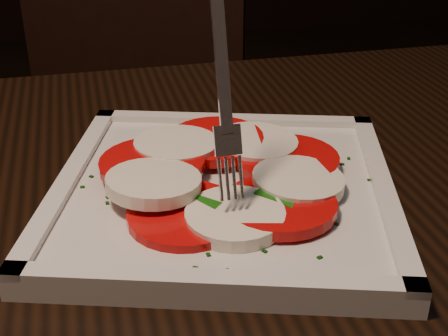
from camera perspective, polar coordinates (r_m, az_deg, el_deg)
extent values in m
cube|color=black|center=(0.45, -10.21, -10.36)|extent=(1.24, 0.87, 0.04)
cube|color=black|center=(1.14, -9.75, -1.61)|extent=(0.52, 0.52, 0.04)
cube|color=black|center=(1.22, -8.27, 13.11)|extent=(0.41, 0.16, 0.46)
cylinder|color=black|center=(1.47, -13.90, -6.07)|extent=(0.04, 0.04, 0.41)
cylinder|color=black|center=(1.39, 0.27, -7.24)|extent=(0.04, 0.04, 0.41)
cube|color=silver|center=(0.49, 0.00, -2.32)|extent=(0.32, 0.32, 0.01)
cylinder|color=#C80409|center=(0.44, -3.53, -4.32)|extent=(0.08, 0.08, 0.01)
cylinder|color=white|center=(0.44, 1.02, -4.52)|extent=(0.07, 0.07, 0.01)
cylinder|color=#C80409|center=(0.45, 5.07, -3.43)|extent=(0.08, 0.08, 0.01)
cylinder|color=white|center=(0.48, 6.79, -1.25)|extent=(0.07, 0.07, 0.01)
cylinder|color=#C80409|center=(0.51, 5.84, 0.70)|extent=(0.08, 0.08, 0.01)
cylinder|color=white|center=(0.53, 2.95, 2.18)|extent=(0.07, 0.07, 0.01)
cylinder|color=#C80409|center=(0.53, -0.83, 2.50)|extent=(0.08, 0.08, 0.01)
cylinder|color=white|center=(0.52, -4.38, 1.98)|extent=(0.07, 0.07, 0.01)
cylinder|color=#C80409|center=(0.49, -6.58, 0.41)|extent=(0.08, 0.08, 0.01)
cylinder|color=white|center=(0.46, -6.44, -1.36)|extent=(0.07, 0.07, 0.02)
cube|color=#165A0F|center=(0.45, 5.16, -2.96)|extent=(0.03, 0.03, 0.00)
cube|color=#165A0F|center=(0.45, -2.32, -2.97)|extent=(0.03, 0.03, 0.00)
cube|color=#165A0F|center=(0.54, -1.04, 2.58)|extent=(0.02, 0.03, 0.00)
cube|color=#165A0F|center=(0.51, -7.18, 0.86)|extent=(0.03, 0.01, 0.00)
cube|color=#165A0F|center=(0.51, -3.26, 1.14)|extent=(0.03, 0.02, 0.00)
cube|color=#165A0F|center=(0.51, 4.75, 1.36)|extent=(0.04, 0.01, 0.00)
cube|color=#165A0F|center=(0.50, -4.92, 0.77)|extent=(0.04, 0.02, 0.00)
cube|color=#165A0F|center=(0.46, -5.54, -2.42)|extent=(0.02, 0.03, 0.00)
cube|color=#0A3409|center=(0.41, -1.44, -7.93)|extent=(0.00, 0.00, 0.00)
cube|color=#0A3409|center=(0.48, -10.57, -2.65)|extent=(0.00, 0.00, 0.00)
cube|color=#0A3409|center=(0.53, 7.97, 0.74)|extent=(0.00, 0.00, 0.00)
cube|color=#0A3409|center=(0.54, -9.58, 1.06)|extent=(0.00, 0.00, 0.00)
cube|color=#0A3409|center=(0.58, -1.25, 3.42)|extent=(0.00, 0.00, 0.00)
cube|color=#0A3409|center=(0.57, -2.95, 3.15)|extent=(0.00, 0.00, 0.00)
cube|color=#0A3409|center=(0.41, 8.74, -8.09)|extent=(0.00, 0.00, 0.00)
cube|color=#0A3409|center=(0.41, -3.03, -7.47)|extent=(0.00, 0.00, 0.00)
cube|color=#0A3409|center=(0.51, 13.18, -1.07)|extent=(0.00, 0.00, 0.00)
cube|color=#0A3409|center=(0.58, -2.09, 3.53)|extent=(0.00, 0.00, 0.00)
cube|color=#0A3409|center=(0.57, 5.69, 3.11)|extent=(0.00, 0.00, 0.00)
cube|color=#0A3409|center=(0.54, 11.33, 0.86)|extent=(0.00, 0.00, 0.00)
cube|color=#0A3409|center=(0.47, -10.63, -3.17)|extent=(0.00, 0.00, 0.00)
cube|color=#0A3409|center=(0.41, 3.73, -7.60)|extent=(0.00, 0.00, 0.00)
cube|color=#0A3409|center=(0.51, -12.04, -0.77)|extent=(0.00, 0.00, 0.00)
cube|color=#0A3409|center=(0.59, -1.06, 3.84)|extent=(0.00, 0.00, 0.00)
cube|color=#0A3409|center=(0.53, 10.75, 0.34)|extent=(0.00, 0.00, 0.00)
cube|color=#0A3409|center=(0.56, 4.79, 2.29)|extent=(0.00, 0.00, 0.00)
cube|color=#0A3409|center=(0.58, -4.05, 3.26)|extent=(0.00, 0.00, 0.00)
cube|color=#0A3409|center=(0.57, 4.12, 2.79)|extent=(0.00, 0.00, 0.00)
cube|color=#0A3409|center=(0.53, -8.27, 0.91)|extent=(0.00, 0.00, 0.00)
cube|color=#0A3409|center=(0.50, -12.82, -1.71)|extent=(0.00, 0.00, 0.00)
cube|color=#0A3409|center=(0.57, -2.21, 3.11)|extent=(0.00, 0.00, 0.00)
cube|color=#0A3409|center=(0.54, -5.94, 1.46)|extent=(0.00, 0.00, 0.00)
cube|color=#0A3409|center=(0.45, 10.23, -5.07)|extent=(0.00, 0.00, 0.00)
cube|color=#0A3409|center=(0.57, -1.11, 3.05)|extent=(0.00, 0.00, 0.00)
cube|color=#0A3409|center=(0.49, -9.94, -1.52)|extent=(0.00, 0.00, 0.00)
cube|color=#0A3409|center=(0.44, 8.65, -5.23)|extent=(0.00, 0.00, 0.00)
cube|color=#0A3409|center=(0.40, 0.23, -9.33)|extent=(0.00, 0.00, 0.00)
cube|color=#0A3409|center=(0.40, -2.65, -9.12)|extent=(0.00, 0.00, 0.00)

